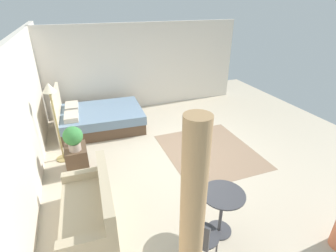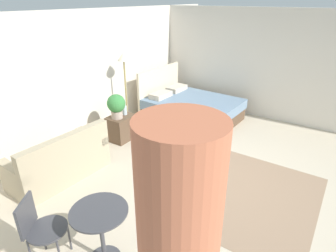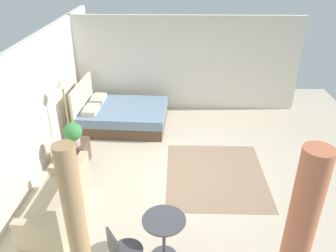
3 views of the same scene
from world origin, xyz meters
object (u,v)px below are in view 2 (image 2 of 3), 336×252
Objects in this scene: cafe_chair_near_window at (38,225)px; bed at (190,108)px; potted_plant at (116,105)px; nightstand at (122,128)px; couch at (60,162)px; vase at (125,110)px; floor_lamp at (124,70)px; balcony_table at (101,227)px.

bed is at bearing 8.65° from cafe_chair_near_window.
bed reaches higher than potted_plant.
couch is at bearing -175.66° from nightstand.
cafe_chair_near_window reaches higher than vase.
floor_lamp is (0.39, 0.29, 0.72)m from vase.
couch is 8.38× the size of vase.
vase is 0.11× the size of floor_lamp.
floor_lamp reaches higher than bed.
nightstand is 0.55m from potted_plant.
bed reaches higher than nightstand.
balcony_table is at bearing -163.33° from bed.
vase is 0.26× the size of balcony_table.
floor_lamp is at bearing 26.49° from cafe_chair_near_window.
cafe_chair_near_window is (-2.64, -1.33, -0.27)m from potted_plant.
potted_plant reaches higher than nightstand.
nightstand is at bearing 38.54° from balcony_table.
floor_lamp is at bearing 37.01° from balcony_table.
cafe_chair_near_window is at bearing -155.07° from vase.
couch is 1.60m from nightstand.
potted_plant is (-0.10, -0.00, 0.54)m from nightstand.
nightstand is at bearing 176.94° from vase.
nightstand is 3.03m from balcony_table.
balcony_table is at bearing -55.69° from cafe_chair_near_window.
potted_plant is (1.49, 0.12, 0.51)m from couch.
floor_lamp reaches higher than nightstand.
couch is 1.75m from vase.
floor_lamp reaches higher than couch.
potted_plant is (-1.84, 0.65, 0.51)m from bed.
balcony_table is at bearing -113.69° from couch.
nightstand is 1.22m from floor_lamp.
balcony_table is (-2.88, -2.17, -0.83)m from floor_lamp.
couch is at bearing -176.17° from vase.
floor_lamp is at bearing 29.12° from nightstand.
vase is (0.22, -0.00, -0.18)m from potted_plant.
balcony_table is at bearing -141.46° from nightstand.
floor_lamp is 2.02× the size of cafe_chair_near_window.
cafe_chair_near_window is (-3.25, -1.62, -0.81)m from floor_lamp.
vase is at bearing -143.35° from floor_lamp.
vase is at bearing -3.06° from nightstand.
potted_plant is 2.97m from cafe_chair_near_window.
couch is at bearing 170.92° from bed.
floor_lamp is (-1.23, 0.94, 1.04)m from bed.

